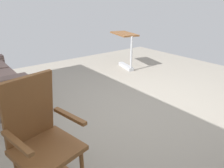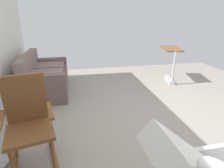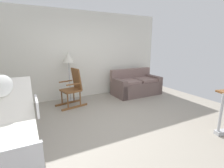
# 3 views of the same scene
# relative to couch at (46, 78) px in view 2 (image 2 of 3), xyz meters

# --- Properties ---
(ground_plane) EXTENTS (6.75, 6.75, 0.00)m
(ground_plane) POSITION_rel_couch_xyz_m (-1.70, -1.77, -0.31)
(ground_plane) COLOR gray
(couch) EXTENTS (1.61, 0.87, 0.85)m
(couch) POSITION_rel_couch_xyz_m (0.00, 0.00, 0.00)
(couch) COLOR #68534F
(couch) RESTS_ON ground
(rocking_chair) EXTENTS (0.84, 0.62, 1.05)m
(rocking_chair) POSITION_rel_couch_xyz_m (-2.21, -0.11, 0.20)
(rocking_chair) COLOR brown
(rocking_chair) RESTS_ON ground
(overbed_table) EXTENTS (0.88, 0.59, 0.84)m
(overbed_table) POSITION_rel_couch_xyz_m (0.11, -3.05, 0.23)
(overbed_table) COLOR #B2B5BA
(overbed_table) RESTS_ON ground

